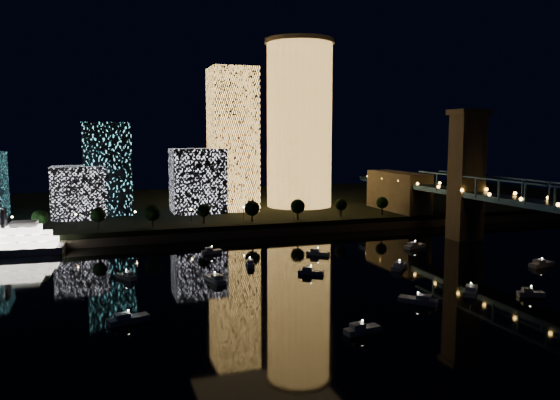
{
  "coord_description": "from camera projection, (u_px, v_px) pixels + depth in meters",
  "views": [
    {
      "loc": [
        -69.21,
        -125.58,
        39.98
      ],
      "look_at": [
        -8.93,
        55.0,
        17.57
      ],
      "focal_mm": 35.0,
      "sensor_mm": 36.0,
      "label": 1
    }
  ],
  "objects": [
    {
      "name": "street_lamps",
      "position": [
        191.0,
        213.0,
        221.55
      ],
      "size": [
        132.7,
        0.7,
        5.65
      ],
      "color": "black",
      "rests_on": "far_bank"
    },
    {
      "name": "motorboats",
      "position": [
        347.0,
        276.0,
        153.8
      ],
      "size": [
        133.2,
        87.81,
        2.78
      ],
      "color": "silver",
      "rests_on": "ground"
    },
    {
      "name": "tower_rectangular",
      "position": [
        233.0,
        140.0,
        256.59
      ],
      "size": [
        20.88,
        20.88,
        66.43
      ],
      "primitive_type": "cube",
      "color": "#F0AA4C",
      "rests_on": "far_bank"
    },
    {
      "name": "seawall",
      "position": [
        280.0,
        231.0,
        221.82
      ],
      "size": [
        420.0,
        6.0,
        3.0
      ],
      "primitive_type": "cube",
      "color": "#6B5E4C",
      "rests_on": "ground"
    },
    {
      "name": "tower_cylindrical",
      "position": [
        299.0,
        124.0,
        269.27
      ],
      "size": [
        34.0,
        34.0,
        81.42
      ],
      "color": "#F0AA4C",
      "rests_on": "far_bank"
    },
    {
      "name": "far_bank",
      "position": [
        234.0,
        206.0,
        295.18
      ],
      "size": [
        420.0,
        160.0,
        5.0
      ],
      "primitive_type": "cube",
      "color": "black",
      "rests_on": "ground"
    },
    {
      "name": "ground",
      "position": [
        377.0,
        287.0,
        144.74
      ],
      "size": [
        520.0,
        520.0,
        0.0
      ],
      "primitive_type": "plane",
      "color": "black",
      "rests_on": "ground"
    },
    {
      "name": "midrise_blocks",
      "position": [
        99.0,
        179.0,
        241.6
      ],
      "size": [
        113.18,
        34.74,
        40.9
      ],
      "color": "white",
      "rests_on": "far_bank"
    },
    {
      "name": "esplanade_trees",
      "position": [
        194.0,
        211.0,
        215.73
      ],
      "size": [
        165.57,
        6.52,
        8.76
      ],
      "color": "black",
      "rests_on": "far_bank"
    }
  ]
}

